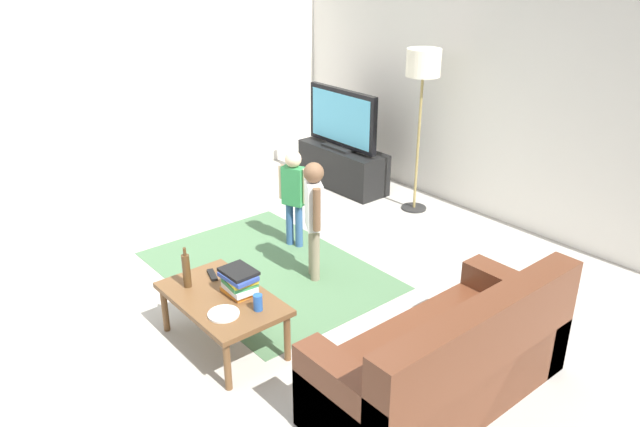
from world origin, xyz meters
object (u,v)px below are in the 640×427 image
object	(u,v)px
couch	(450,365)
plate	(224,314)
floor_lamp	(423,72)
book_stack	(239,281)
child_center	(314,210)
tv_remote	(212,275)
tv_stand	(343,167)
tv	(342,120)
bottle	(187,270)
child_near_tv	(294,190)
coffee_table	(222,302)
soda_can	(258,302)

from	to	relation	value
couch	plate	distance (m)	1.56
floor_lamp	book_stack	distance (m)	3.20
child_center	floor_lamp	bearing A→B (deg)	104.20
couch	tv_remote	world-z (taller)	couch
floor_lamp	book_stack	size ratio (longest dim) A/B	6.14
tv_stand	plate	xyz separation A→B (m)	(2.10, -2.99, 0.18)
tv	floor_lamp	xyz separation A→B (m)	(1.05, 0.17, 0.70)
book_stack	tv_remote	world-z (taller)	book_stack
bottle	plate	distance (m)	0.52
child_center	tv_stand	bearing A→B (deg)	131.76
floor_lamp	tv_remote	distance (m)	3.17
child_near_tv	bottle	bearing A→B (deg)	-65.65
coffee_table	bottle	xyz separation A→B (m)	(-0.28, -0.12, 0.19)
soda_can	plate	xyz separation A→B (m)	(-0.10, -0.22, -0.05)
tv_remote	plate	bearing A→B (deg)	-5.29
couch	book_stack	xyz separation A→B (m)	(-1.42, -0.67, 0.23)
bottle	soda_can	world-z (taller)	bottle
tv_remote	soda_can	xyz separation A→B (m)	(0.62, 0.00, 0.05)
tv_stand	couch	size ratio (longest dim) A/B	0.67
book_stack	bottle	bearing A→B (deg)	-144.13
child_near_tv	book_stack	distance (m)	1.65
coffee_table	couch	bearing A→B (deg)	28.12
tv	couch	xyz separation A→B (m)	(3.36, -2.06, -0.56)
tv	plate	size ratio (longest dim) A/B	5.00
tv	child_near_tv	world-z (taller)	tv
tv	tv_remote	size ratio (longest dim) A/B	6.47
tv	book_stack	xyz separation A→B (m)	(1.93, -2.72, -0.33)
bottle	tv_stand	bearing A→B (deg)	118.21
tv_stand	book_stack	distance (m)	3.37
couch	child_near_tv	bearing A→B (deg)	165.66
couch	book_stack	size ratio (longest dim) A/B	6.20
plate	tv	bearing A→B (deg)	125.33
coffee_table	book_stack	bearing A→B (deg)	66.34
tv_stand	book_stack	xyz separation A→B (m)	(1.93, -2.74, 0.28)
tv	plate	world-z (taller)	tv
tv	plate	xyz separation A→B (m)	(2.10, -2.96, -0.42)
soda_can	book_stack	bearing A→B (deg)	175.55
tv_stand	soda_can	world-z (taller)	soda_can
bottle	coffee_table	bearing A→B (deg)	23.20
couch	floor_lamp	world-z (taller)	floor_lamp
floor_lamp	coffee_table	xyz separation A→B (m)	(0.83, -3.02, -1.17)
child_center	coffee_table	size ratio (longest dim) A/B	1.09
plate	bottle	bearing A→B (deg)	-180.00
book_stack	soda_can	world-z (taller)	book_stack
coffee_table	book_stack	size ratio (longest dim) A/B	3.45
floor_lamp	child_center	world-z (taller)	floor_lamp
couch	coffee_table	world-z (taller)	couch
child_near_tv	coffee_table	xyz separation A→B (m)	(0.98, -1.42, -0.22)
book_stack	tv_remote	size ratio (longest dim) A/B	1.71
book_stack	bottle	world-z (taller)	bottle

